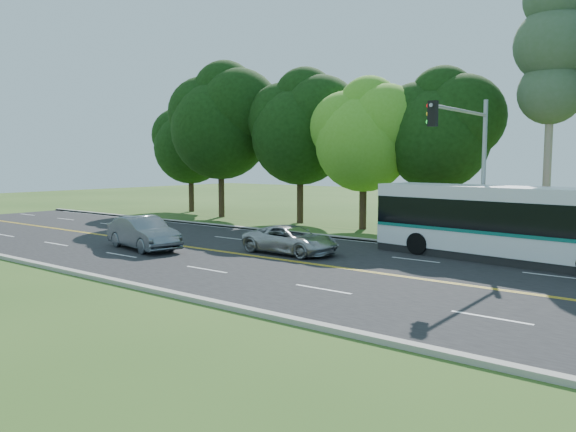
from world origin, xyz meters
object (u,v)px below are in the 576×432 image
Objects in this scene: sedan at (143,233)px; suv at (291,240)px; traffic_signal at (469,151)px; transit_bus at (514,225)px.

sedan reaches higher than suv.
traffic_signal is 1.53× the size of suv.
sedan is at bearing -146.91° from transit_bus.
transit_bus is (1.93, 0.13, -3.09)m from traffic_signal.
sedan is 7.16m from suv.
traffic_signal is 8.73m from suv.
traffic_signal is 1.47× the size of sedan.
suv is (-8.64, -4.02, -0.92)m from transit_bus.
suv is at bearing -149.90° from traffic_signal.
traffic_signal reaches higher than suv.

